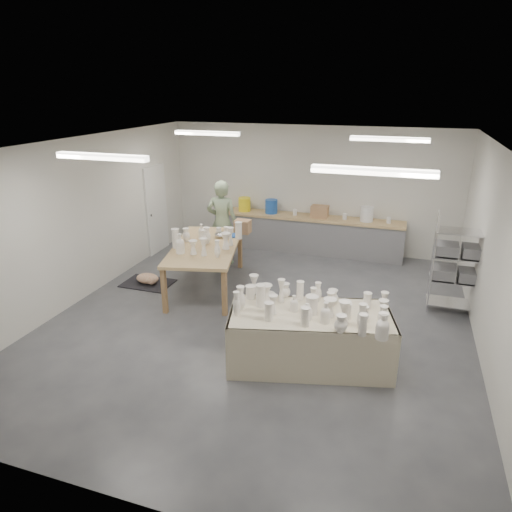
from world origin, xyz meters
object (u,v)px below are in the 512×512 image
(drying_table, at_px, (310,336))
(red_stool, at_px, (227,246))
(work_table, at_px, (209,244))
(potter, at_px, (222,222))

(drying_table, xyz_separation_m, red_stool, (-2.75, 3.68, -0.15))
(work_table, relative_size, red_stool, 5.81)
(work_table, distance_m, red_stool, 1.78)
(drying_table, height_order, work_table, work_table)
(drying_table, relative_size, red_stool, 5.48)
(drying_table, distance_m, work_table, 3.24)
(work_table, height_order, potter, potter)
(drying_table, relative_size, potter, 1.30)
(work_table, bearing_deg, drying_table, -52.78)
(red_stool, bearing_deg, potter, -90.00)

